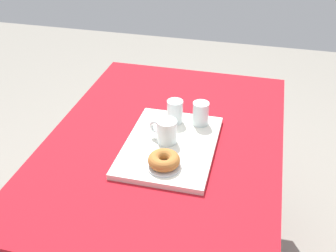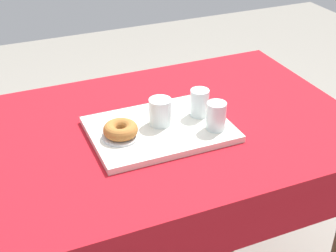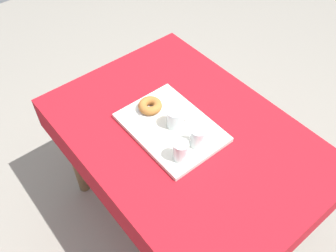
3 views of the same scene
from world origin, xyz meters
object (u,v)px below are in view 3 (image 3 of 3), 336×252
(serving_tray, at_px, (171,127))
(donut_plate_left, at_px, (150,109))
(dining_table, at_px, (185,146))
(tea_mug_left, at_px, (175,119))
(water_glass_far, at_px, (181,152))
(sugar_donut_left, at_px, (150,106))
(water_glass_near, at_px, (198,138))

(serving_tray, xyz_separation_m, donut_plate_left, (0.14, 0.01, 0.01))
(dining_table, distance_m, donut_plate_left, 0.23)
(tea_mug_left, bearing_deg, donut_plate_left, 11.11)
(donut_plate_left, bearing_deg, water_glass_far, 166.54)
(water_glass_far, bearing_deg, tea_mug_left, -33.27)
(serving_tray, xyz_separation_m, water_glass_far, (-0.16, 0.08, 0.05))
(sugar_donut_left, bearing_deg, water_glass_far, 166.54)
(dining_table, distance_m, water_glass_near, 0.19)
(water_glass_near, height_order, water_glass_far, same)
(dining_table, bearing_deg, water_glass_near, 168.98)
(dining_table, relative_size, serving_tray, 2.77)
(donut_plate_left, bearing_deg, tea_mug_left, -168.89)
(tea_mug_left, height_order, sugar_donut_left, tea_mug_left)
(donut_plate_left, bearing_deg, dining_table, -166.02)
(serving_tray, height_order, water_glass_far, water_glass_far)
(serving_tray, height_order, donut_plate_left, donut_plate_left)
(donut_plate_left, height_order, sugar_donut_left, sugar_donut_left)
(serving_tray, bearing_deg, sugar_donut_left, 4.76)
(water_glass_far, bearing_deg, serving_tray, -27.18)
(dining_table, height_order, water_glass_near, water_glass_near)
(dining_table, bearing_deg, sugar_donut_left, 13.98)
(water_glass_near, relative_size, water_glass_far, 1.00)
(water_glass_far, distance_m, donut_plate_left, 0.31)
(tea_mug_left, relative_size, water_glass_near, 1.18)
(tea_mug_left, xyz_separation_m, sugar_donut_left, (0.14, 0.03, -0.01))
(tea_mug_left, relative_size, water_glass_far, 1.18)
(dining_table, relative_size, sugar_donut_left, 11.43)
(serving_tray, relative_size, water_glass_near, 4.85)
(sugar_donut_left, bearing_deg, serving_tray, -175.24)
(dining_table, distance_m, sugar_donut_left, 0.25)
(serving_tray, distance_m, water_glass_far, 0.19)
(donut_plate_left, bearing_deg, water_glass_near, -174.13)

